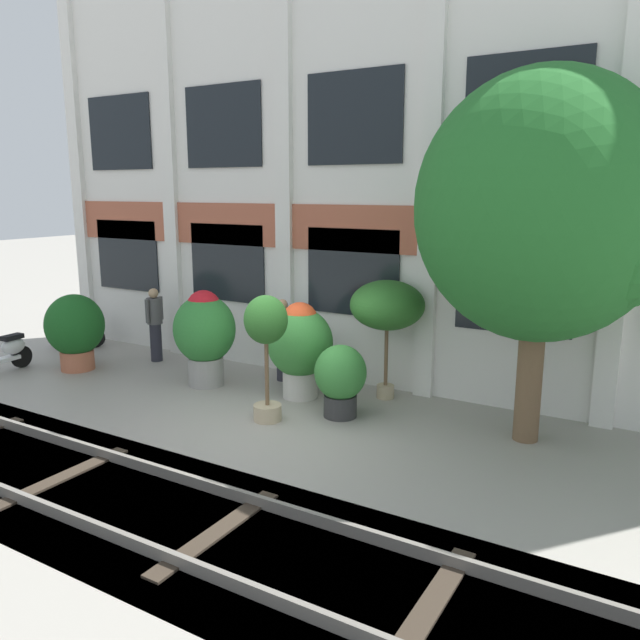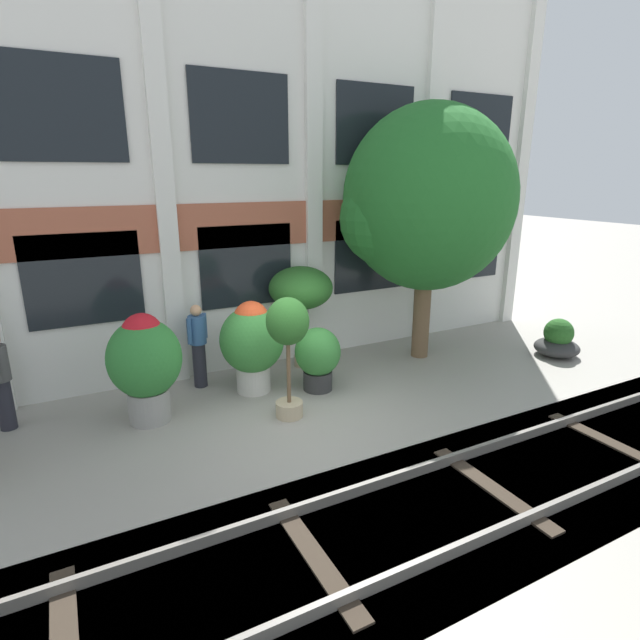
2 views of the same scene
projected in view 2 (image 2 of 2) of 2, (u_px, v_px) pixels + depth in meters
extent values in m
plane|color=#9E998E|center=(305.00, 417.00, 8.77)|extent=(80.00, 80.00, 0.00)
cube|color=silver|center=(238.00, 154.00, 10.09)|extent=(15.63, 0.50, 8.99)
cube|color=#AD5B42|center=(245.00, 225.00, 10.25)|extent=(15.63, 0.06, 0.90)
cube|color=silver|center=(161.00, 152.00, 9.13)|extent=(0.36, 0.16, 8.99)
cube|color=silver|center=(313.00, 155.00, 10.52)|extent=(0.36, 0.16, 8.99)
cube|color=silver|center=(430.00, 157.00, 11.90)|extent=(0.36, 0.16, 8.99)
cube|color=silver|center=(522.00, 159.00, 13.29)|extent=(0.36, 0.16, 8.99)
cube|color=black|center=(84.00, 280.00, 9.10)|extent=(2.00, 0.04, 1.70)
cube|color=black|center=(247.00, 266.00, 10.48)|extent=(2.00, 0.04, 1.70)
cube|color=black|center=(372.00, 255.00, 11.87)|extent=(2.00, 0.04, 1.70)
cube|color=black|center=(470.00, 247.00, 13.25)|extent=(2.00, 0.04, 1.70)
cube|color=black|center=(61.00, 108.00, 8.28)|extent=(2.00, 0.04, 1.70)
cube|color=black|center=(241.00, 118.00, 9.67)|extent=(2.00, 0.04, 1.70)
cube|color=black|center=(376.00, 125.00, 11.05)|extent=(2.00, 0.04, 1.70)
cube|color=black|center=(480.00, 130.00, 12.44)|extent=(2.00, 0.04, 1.70)
cube|color=#4C473F|center=(411.00, 528.00, 6.22)|extent=(23.63, 2.80, 0.28)
cube|color=slate|center=(452.00, 551.00, 5.54)|extent=(23.63, 0.07, 0.15)
cube|color=slate|center=(379.00, 483.00, 6.77)|extent=(23.63, 0.07, 0.15)
cube|color=#382D23|center=(314.00, 555.00, 5.57)|extent=(0.24, 2.10, 0.03)
cube|color=#382D23|center=(492.00, 487.00, 6.77)|extent=(0.24, 2.10, 0.03)
cube|color=#382D23|center=(610.00, 442.00, 7.90)|extent=(0.24, 2.10, 0.03)
cylinder|color=brown|center=(422.00, 304.00, 11.38)|extent=(0.39, 0.39, 2.50)
ellipsoid|color=#236B28|center=(428.00, 199.00, 10.72)|extent=(3.68, 3.68, 3.94)
sphere|color=#236B28|center=(387.00, 219.00, 10.59)|extent=(2.02, 2.02, 2.02)
sphere|color=#236B28|center=(466.00, 217.00, 11.07)|extent=(2.02, 2.02, 2.02)
cylinder|color=gray|center=(150.00, 405.00, 8.58)|extent=(0.70, 0.70, 0.57)
ellipsoid|color=#2D7A33|center=(145.00, 358.00, 8.34)|extent=(1.22, 1.22, 1.35)
sphere|color=red|center=(142.00, 333.00, 8.21)|extent=(0.67, 0.67, 0.67)
ellipsoid|color=#333333|center=(557.00, 347.00, 11.68)|extent=(1.01, 1.01, 0.40)
sphere|color=#286023|center=(559.00, 333.00, 11.57)|extent=(0.66, 0.66, 0.66)
cylinder|color=tan|center=(302.00, 360.00, 11.08)|extent=(0.33, 0.33, 0.25)
cylinder|color=brown|center=(301.00, 326.00, 10.86)|extent=(0.07, 0.07, 1.35)
ellipsoid|color=#286023|center=(301.00, 288.00, 10.62)|extent=(1.37, 1.37, 0.91)
cylinder|color=beige|center=(254.00, 378.00, 9.77)|extent=(0.66, 0.66, 0.51)
ellipsoid|color=#388438|center=(252.00, 340.00, 9.54)|extent=(1.23, 1.23, 1.29)
sphere|color=#E04C23|center=(251.00, 319.00, 9.43)|extent=(0.68, 0.68, 0.68)
cylinder|color=tan|center=(289.00, 409.00, 8.76)|extent=(0.48, 0.48, 0.27)
cylinder|color=brown|center=(289.00, 367.00, 8.54)|extent=(0.07, 0.07, 1.31)
ellipsoid|color=#286023|center=(288.00, 321.00, 8.31)|extent=(0.73, 0.73, 0.81)
cylinder|color=#333333|center=(318.00, 380.00, 9.85)|extent=(0.57, 0.57, 0.38)
ellipsoid|color=#388438|center=(318.00, 352.00, 9.68)|extent=(0.90, 0.90, 0.95)
cylinder|color=#282833|center=(5.00, 405.00, 8.25)|extent=(0.26, 0.26, 0.87)
cylinder|color=#282833|center=(200.00, 365.00, 9.93)|extent=(0.26, 0.26, 0.91)
cylinder|color=#33598C|center=(197.00, 330.00, 9.72)|extent=(0.34, 0.34, 0.56)
sphere|color=tan|center=(196.00, 310.00, 9.61)|extent=(0.22, 0.22, 0.22)
cylinder|color=#33598C|center=(189.00, 331.00, 9.53)|extent=(0.09, 0.09, 0.50)
cylinder|color=#33598C|center=(205.00, 325.00, 9.90)|extent=(0.09, 0.09, 0.50)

